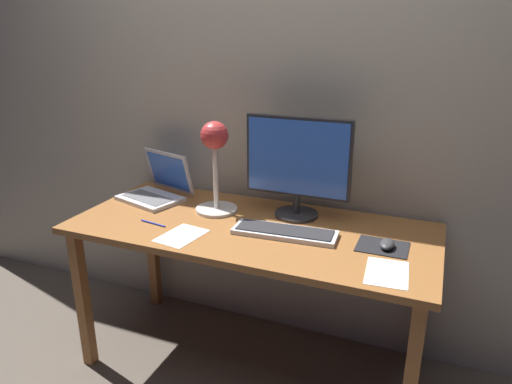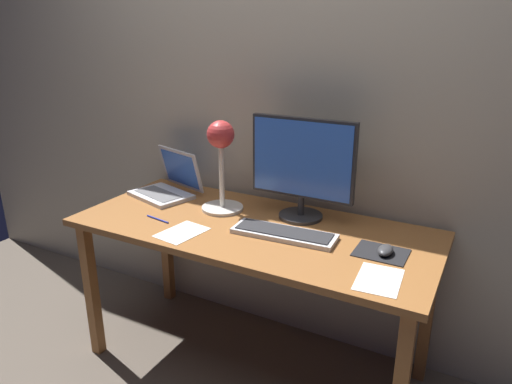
{
  "view_description": "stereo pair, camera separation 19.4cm",
  "coord_description": "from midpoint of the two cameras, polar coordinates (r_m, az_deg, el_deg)",
  "views": [
    {
      "loc": [
        0.74,
        -1.75,
        1.56
      ],
      "look_at": [
        0.04,
        -0.05,
        0.92
      ],
      "focal_mm": 32.78,
      "sensor_mm": 36.0,
      "label": 1
    },
    {
      "loc": [
        0.91,
        -1.67,
        1.56
      ],
      "look_at": [
        0.04,
        -0.05,
        0.92
      ],
      "focal_mm": 32.78,
      "sensor_mm": 36.0,
      "label": 2
    }
  ],
  "objects": [
    {
      "name": "ground_plane",
      "position": [
        2.46,
        -2.97,
        -20.24
      ],
      "size": [
        4.8,
        4.8,
        0.0
      ],
      "primitive_type": "plane",
      "color": "brown",
      "rests_on": "ground"
    },
    {
      "name": "back_wall",
      "position": [
        2.28,
        0.82,
        12.68
      ],
      "size": [
        4.8,
        0.06,
        2.6
      ],
      "primitive_type": "cube",
      "color": "#B2A893",
      "rests_on": "ground"
    },
    {
      "name": "desk",
      "position": [
        2.1,
        -3.28,
        -6.18
      ],
      "size": [
        1.6,
        0.7,
        0.74
      ],
      "color": "#935B2D",
      "rests_on": "ground"
    },
    {
      "name": "monitor",
      "position": [
        2.09,
        2.47,
        3.49
      ],
      "size": [
        0.48,
        0.2,
        0.46
      ],
      "color": "#28282B",
      "rests_on": "desk"
    },
    {
      "name": "keyboard_main",
      "position": [
        1.97,
        0.71,
        -4.97
      ],
      "size": [
        0.45,
        0.17,
        0.03
      ],
      "color": "silver",
      "rests_on": "desk"
    },
    {
      "name": "laptop",
      "position": [
        2.46,
        -13.99,
        0.75
      ],
      "size": [
        0.37,
        0.35,
        0.23
      ],
      "color": "silver",
      "rests_on": "desk"
    },
    {
      "name": "desk_lamp",
      "position": [
        2.16,
        -7.62,
        4.63
      ],
      "size": [
        0.2,
        0.2,
        0.43
      ],
      "color": "beige",
      "rests_on": "desk"
    },
    {
      "name": "mousepad",
      "position": [
        1.91,
        12.37,
        -6.65
      ],
      "size": [
        0.2,
        0.16,
        0.0
      ],
      "primitive_type": "cube",
      "color": "black",
      "rests_on": "desk"
    },
    {
      "name": "mouse",
      "position": [
        1.9,
        12.9,
        -6.27
      ],
      "size": [
        0.06,
        0.1,
        0.03
      ],
      "primitive_type": "ellipsoid",
      "color": "#38383A",
      "rests_on": "mousepad"
    },
    {
      "name": "paper_sheet_near_mouse",
      "position": [
        2.01,
        -11.85,
        -5.29
      ],
      "size": [
        0.18,
        0.23,
        0.0
      ],
      "primitive_type": "cube",
      "rotation": [
        0.0,
        0.0,
        -0.14
      ],
      "color": "white",
      "rests_on": "desk"
    },
    {
      "name": "paper_sheet_by_keyboard",
      "position": [
        1.72,
        12.58,
        -9.67
      ],
      "size": [
        0.16,
        0.22,
        0.0
      ],
      "primitive_type": "cube",
      "rotation": [
        0.0,
        0.0,
        0.08
      ],
      "color": "white",
      "rests_on": "desk"
    },
    {
      "name": "pen",
      "position": [
        2.15,
        -15.02,
        -3.75
      ],
      "size": [
        0.14,
        0.03,
        0.01
      ],
      "primitive_type": "cylinder",
      "rotation": [
        0.0,
        1.57,
        -0.16
      ],
      "color": "#2633A5",
      "rests_on": "desk"
    }
  ]
}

